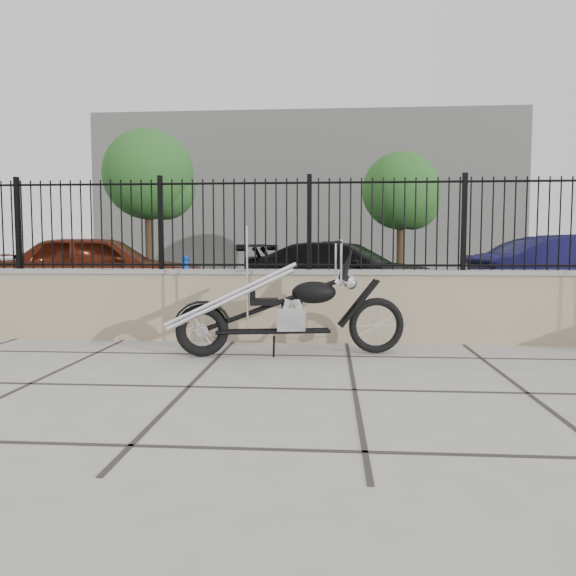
{
  "coord_description": "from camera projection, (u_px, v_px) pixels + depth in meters",
  "views": [
    {
      "loc": [
        1.27,
        -4.93,
        1.3
      ],
      "look_at": [
        0.77,
        1.82,
        0.77
      ],
      "focal_mm": 35.0,
      "sensor_mm": 36.0,
      "label": 1
    }
  ],
  "objects": [
    {
      "name": "ground_plane",
      "position": [
        189.0,
        387.0,
        5.1
      ],
      "size": [
        90.0,
        90.0,
        0.0
      ],
      "primitive_type": "plane",
      "color": "#99968E",
      "rests_on": "ground"
    },
    {
      "name": "parking_lot",
      "position": [
        289.0,
        286.0,
        17.53
      ],
      "size": [
        30.0,
        30.0,
        0.0
      ],
      "primitive_type": "plane",
      "color": "black",
      "rests_on": "ground"
    },
    {
      "name": "retaining_wall",
      "position": [
        235.0,
        305.0,
        7.55
      ],
      "size": [
        14.0,
        0.36,
        0.96
      ],
      "primitive_type": "cube",
      "color": "gray",
      "rests_on": "ground_plane"
    },
    {
      "name": "iron_fence",
      "position": [
        234.0,
        224.0,
        7.47
      ],
      "size": [
        14.0,
        0.08,
        1.2
      ],
      "primitive_type": "cube",
      "color": "black",
      "rests_on": "retaining_wall"
    },
    {
      "name": "background_building",
      "position": [
        307.0,
        195.0,
        31.13
      ],
      "size": [
        22.0,
        6.0,
        8.0
      ],
      "primitive_type": "cube",
      "color": "beige",
      "rests_on": "ground_plane"
    },
    {
      "name": "chopper_motorcycle",
      "position": [
        286.0,
        290.0,
        6.5
      ],
      "size": [
        2.59,
        0.85,
        1.53
      ],
      "primitive_type": null,
      "rotation": [
        0.0,
        0.0,
        0.16
      ],
      "color": "black",
      "rests_on": "ground_plane"
    },
    {
      "name": "car_red",
      "position": [
        102.0,
        268.0,
        12.3
      ],
      "size": [
        4.71,
        2.45,
        1.53
      ],
      "primitive_type": "imported",
      "rotation": [
        0.0,
        0.0,
        1.72
      ],
      "color": "#4D170B",
      "rests_on": "parking_lot"
    },
    {
      "name": "car_black",
      "position": [
        345.0,
        272.0,
        12.36
      ],
      "size": [
        4.99,
        3.31,
        1.34
      ],
      "primitive_type": "imported",
      "rotation": [
        0.0,
        0.0,
        1.23
      ],
      "color": "black",
      "rests_on": "parking_lot"
    },
    {
      "name": "bollard_a",
      "position": [
        186.0,
        285.0,
        10.38
      ],
      "size": [
        0.16,
        0.16,
        1.08
      ],
      "primitive_type": "cylinder",
      "rotation": [
        0.0,
        0.0,
        0.27
      ],
      "color": "#0B42AB",
      "rests_on": "ground_plane"
    },
    {
      "name": "bollard_b",
      "position": [
        432.0,
        294.0,
        9.58
      ],
      "size": [
        0.12,
        0.12,
        0.88
      ],
      "primitive_type": "cylinder",
      "rotation": [
        0.0,
        0.0,
        -0.19
      ],
      "color": "#0B3AAF",
      "rests_on": "ground_plane"
    },
    {
      "name": "tree_left",
      "position": [
        148.0,
        170.0,
        21.86
      ],
      "size": [
        3.52,
        3.52,
        5.94
      ],
      "rotation": [
        0.0,
        0.0,
        -0.04
      ],
      "color": "#382619",
      "rests_on": "ground_plane"
    },
    {
      "name": "tree_right",
      "position": [
        401.0,
        187.0,
        20.61
      ],
      "size": [
        2.85,
        2.85,
        4.82
      ],
      "rotation": [
        0.0,
        0.0,
        -0.09
      ],
      "color": "#382619",
      "rests_on": "ground_plane"
    }
  ]
}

